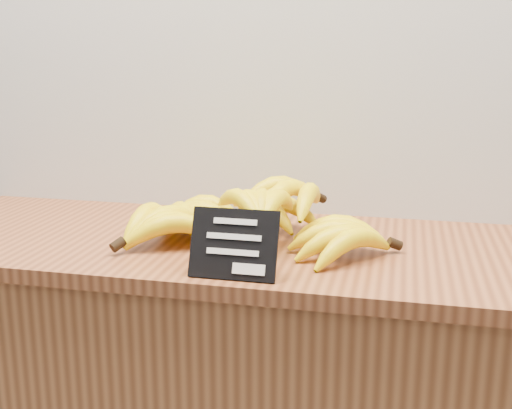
% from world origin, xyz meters
% --- Properties ---
extents(counter_top, '(1.56, 0.54, 0.03)m').
position_xyz_m(counter_top, '(0.15, 2.75, 0.92)').
color(counter_top, brown).
rests_on(counter_top, counter).
extents(chalkboard_sign, '(0.16, 0.05, 0.12)m').
position_xyz_m(chalkboard_sign, '(0.15, 2.53, 0.99)').
color(chalkboard_sign, black).
rests_on(chalkboard_sign, counter_top).
extents(banana_pile, '(0.60, 0.36, 0.12)m').
position_xyz_m(banana_pile, '(0.13, 2.74, 0.98)').
color(banana_pile, '#FFE90A').
rests_on(banana_pile, counter_top).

